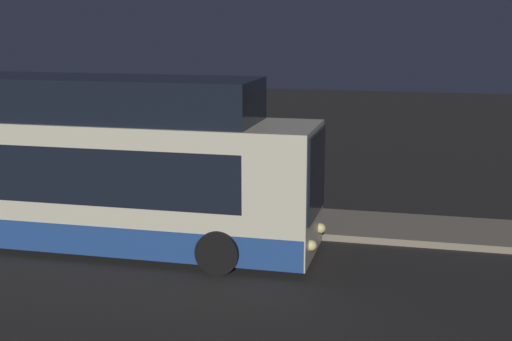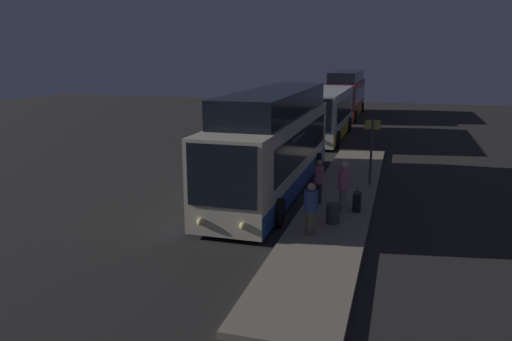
{
  "view_description": "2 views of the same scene",
  "coord_description": "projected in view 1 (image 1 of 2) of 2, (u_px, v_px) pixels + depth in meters",
  "views": [
    {
      "loc": [
        7.47,
        -15.29,
        5.4
      ],
      "look_at": [
        3.64,
        0.55,
        1.93
      ],
      "focal_mm": 50.0,
      "sensor_mm": 36.0,
      "label": 1
    },
    {
      "loc": [
        18.28,
        4.84,
        5.57
      ],
      "look_at": [
        3.64,
        0.55,
        1.93
      ],
      "focal_mm": 35.0,
      "sensor_mm": 36.0,
      "label": 2
    }
  ],
  "objects": [
    {
      "name": "suitcase",
      "position": [
        203.0,
        195.0,
        20.32
      ],
      "size": [
        0.44,
        0.27,
        0.89
      ],
      "color": "black",
      "rests_on": "platform"
    },
    {
      "name": "passenger_with_bags",
      "position": [
        167.0,
        186.0,
        18.97
      ],
      "size": [
        0.39,
        0.39,
        1.61
      ],
      "rotation": [
        0.0,
        0.0,
        2.92
      ],
      "color": "#2D2D33",
      "rests_on": "platform"
    },
    {
      "name": "passenger_waiting",
      "position": [
        209.0,
        176.0,
        19.68
      ],
      "size": [
        0.54,
        0.54,
        1.8
      ],
      "rotation": [
        0.0,
        0.0,
        -0.87
      ],
      "color": "gray",
      "rests_on": "platform"
    },
    {
      "name": "sign_post",
      "position": [
        83.0,
        142.0,
        21.09
      ],
      "size": [
        0.1,
        0.62,
        2.74
      ],
      "color": "#4C4C51",
      "rests_on": "platform"
    },
    {
      "name": "bus_lead",
      "position": [
        66.0,
        170.0,
        17.16
      ],
      "size": [
        12.09,
        2.73,
        4.09
      ],
      "color": "beige",
      "rests_on": "ground"
    },
    {
      "name": "trash_bin",
      "position": [
        249.0,
        203.0,
        19.38
      ],
      "size": [
        0.44,
        0.44,
        0.65
      ],
      "color": "#3F3F44",
      "rests_on": "platform"
    },
    {
      "name": "ground",
      "position": [
        106.0,
        245.0,
        17.38
      ],
      "size": [
        80.0,
        80.0,
        0.0
      ],
      "primitive_type": "plane",
      "color": "#2B2826"
    },
    {
      "name": "platform",
      "position": [
        149.0,
        212.0,
        20.04
      ],
      "size": [
        20.0,
        2.44,
        0.17
      ],
      "color": "gray",
      "rests_on": "ground"
    },
    {
      "name": "passenger_boarding",
      "position": [
        288.0,
        191.0,
        18.5
      ],
      "size": [
        0.59,
        0.59,
        1.6
      ],
      "rotation": [
        0.0,
        0.0,
        -2.56
      ],
      "color": "#6B604C",
      "rests_on": "platform"
    }
  ]
}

